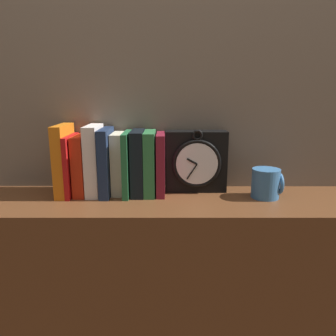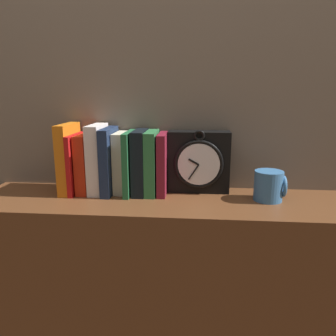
{
  "view_description": "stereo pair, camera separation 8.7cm",
  "coord_description": "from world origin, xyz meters",
  "px_view_note": "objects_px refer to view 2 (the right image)",
  "views": [
    {
      "loc": [
        -0.0,
        -0.98,
        1.13
      ],
      "look_at": [
        0.0,
        0.0,
        0.9
      ],
      "focal_mm": 35.0,
      "sensor_mm": 36.0,
      "label": 1
    },
    {
      "loc": [
        0.09,
        -0.98,
        1.13
      ],
      "look_at": [
        0.0,
        0.0,
        0.9
      ],
      "focal_mm": 35.0,
      "sensor_mm": 36.0,
      "label": 2
    }
  ],
  "objects_px": {
    "mug": "(269,186)",
    "book_slot7_black": "(140,162)",
    "book_slot1_red": "(76,163)",
    "book_slot3_white": "(98,159)",
    "book_slot2_red": "(86,163)",
    "book_slot6_green": "(129,163)",
    "book_slot9_maroon": "(163,164)",
    "book_slot0_orange": "(69,158)",
    "book_slot4_navy": "(109,161)",
    "clock": "(199,162)",
    "book_slot5_cream": "(121,162)",
    "book_slot8_green": "(152,163)"
  },
  "relations": [
    {
      "from": "mug",
      "to": "book_slot7_black",
      "type": "bearing_deg",
      "value": 173.95
    },
    {
      "from": "book_slot1_red",
      "to": "book_slot3_white",
      "type": "relative_size",
      "value": 0.86
    },
    {
      "from": "book_slot3_white",
      "to": "mug",
      "type": "xyz_separation_m",
      "value": [
        0.56,
        -0.04,
        -0.07
      ]
    },
    {
      "from": "book_slot1_red",
      "to": "book_slot2_red",
      "type": "relative_size",
      "value": 1.01
    },
    {
      "from": "book_slot6_green",
      "to": "book_slot9_maroon",
      "type": "xyz_separation_m",
      "value": [
        0.11,
        0.01,
        -0.0
      ]
    },
    {
      "from": "book_slot0_orange",
      "to": "book_slot4_navy",
      "type": "xyz_separation_m",
      "value": [
        0.14,
        -0.0,
        -0.01
      ]
    },
    {
      "from": "book_slot0_orange",
      "to": "book_slot9_maroon",
      "type": "distance_m",
      "value": 0.32
    },
    {
      "from": "clock",
      "to": "mug",
      "type": "height_order",
      "value": "clock"
    },
    {
      "from": "book_slot5_cream",
      "to": "clock",
      "type": "bearing_deg",
      "value": 4.49
    },
    {
      "from": "book_slot4_navy",
      "to": "book_slot6_green",
      "type": "distance_m",
      "value": 0.07
    },
    {
      "from": "book_slot1_red",
      "to": "book_slot5_cream",
      "type": "distance_m",
      "value": 0.15
    },
    {
      "from": "clock",
      "to": "book_slot3_white",
      "type": "relative_size",
      "value": 0.94
    },
    {
      "from": "clock",
      "to": "book_slot7_black",
      "type": "bearing_deg",
      "value": -170.93
    },
    {
      "from": "book_slot1_red",
      "to": "book_slot4_navy",
      "type": "height_order",
      "value": "book_slot4_navy"
    },
    {
      "from": "book_slot7_black",
      "to": "mug",
      "type": "relative_size",
      "value": 2.23
    },
    {
      "from": "book_slot6_green",
      "to": "book_slot3_white",
      "type": "bearing_deg",
      "value": 176.9
    },
    {
      "from": "book_slot2_red",
      "to": "book_slot7_black",
      "type": "distance_m",
      "value": 0.19
    },
    {
      "from": "book_slot4_navy",
      "to": "book_slot6_green",
      "type": "xyz_separation_m",
      "value": [
        0.07,
        0.0,
        -0.01
      ]
    },
    {
      "from": "book_slot0_orange",
      "to": "book_slot9_maroon",
      "type": "height_order",
      "value": "book_slot0_orange"
    },
    {
      "from": "book_slot3_white",
      "to": "clock",
      "type": "bearing_deg",
      "value": 5.21
    },
    {
      "from": "book_slot1_red",
      "to": "book_slot3_white",
      "type": "distance_m",
      "value": 0.07
    },
    {
      "from": "clock",
      "to": "book_slot6_green",
      "type": "relative_size",
      "value": 1.03
    },
    {
      "from": "book_slot3_white",
      "to": "book_slot7_black",
      "type": "distance_m",
      "value": 0.14
    },
    {
      "from": "mug",
      "to": "book_slot1_red",
      "type": "bearing_deg",
      "value": 176.59
    },
    {
      "from": "book_slot6_green",
      "to": "mug",
      "type": "height_order",
      "value": "book_slot6_green"
    },
    {
      "from": "book_slot2_red",
      "to": "clock",
      "type": "bearing_deg",
      "value": 4.48
    },
    {
      "from": "book_slot5_cream",
      "to": "book_slot8_green",
      "type": "xyz_separation_m",
      "value": [
        0.1,
        -0.01,
        0.0
      ]
    },
    {
      "from": "book_slot0_orange",
      "to": "book_slot6_green",
      "type": "height_order",
      "value": "book_slot0_orange"
    },
    {
      "from": "book_slot4_navy",
      "to": "book_slot5_cream",
      "type": "relative_size",
      "value": 1.08
    },
    {
      "from": "book_slot5_cream",
      "to": "book_slot9_maroon",
      "type": "height_order",
      "value": "same"
    },
    {
      "from": "book_slot4_navy",
      "to": "mug",
      "type": "relative_size",
      "value": 2.31
    },
    {
      "from": "book_slot5_cream",
      "to": "book_slot6_green",
      "type": "distance_m",
      "value": 0.03
    },
    {
      "from": "book_slot0_orange",
      "to": "book_slot4_navy",
      "type": "distance_m",
      "value": 0.14
    },
    {
      "from": "book_slot6_green",
      "to": "mug",
      "type": "relative_size",
      "value": 2.19
    },
    {
      "from": "book_slot3_white",
      "to": "book_slot4_navy",
      "type": "distance_m",
      "value": 0.04
    },
    {
      "from": "book_slot1_red",
      "to": "book_slot2_red",
      "type": "xyz_separation_m",
      "value": [
        0.03,
        0.01,
        -0.0
      ]
    },
    {
      "from": "book_slot0_orange",
      "to": "mug",
      "type": "bearing_deg",
      "value": -3.4
    },
    {
      "from": "book_slot2_red",
      "to": "book_slot6_green",
      "type": "relative_size",
      "value": 0.94
    },
    {
      "from": "book_slot2_red",
      "to": "book_slot6_green",
      "type": "xyz_separation_m",
      "value": [
        0.15,
        -0.01,
        0.01
      ]
    },
    {
      "from": "book_slot2_red",
      "to": "book_slot7_black",
      "type": "bearing_deg",
      "value": -0.37
    },
    {
      "from": "book_slot7_black",
      "to": "book_slot8_green",
      "type": "bearing_deg",
      "value": 1.05
    },
    {
      "from": "book_slot3_white",
      "to": "book_slot0_orange",
      "type": "bearing_deg",
      "value": -176.9
    },
    {
      "from": "book_slot8_green",
      "to": "book_slot9_maroon",
      "type": "height_order",
      "value": "book_slot8_green"
    },
    {
      "from": "book_slot1_red",
      "to": "book_slot9_maroon",
      "type": "height_order",
      "value": "book_slot9_maroon"
    },
    {
      "from": "book_slot4_navy",
      "to": "book_slot2_red",
      "type": "bearing_deg",
      "value": 174.78
    },
    {
      "from": "book_slot0_orange",
      "to": "book_slot8_green",
      "type": "bearing_deg",
      "value": 1.18
    },
    {
      "from": "book_slot8_green",
      "to": "book_slot4_navy",
      "type": "bearing_deg",
      "value": -177.11
    },
    {
      "from": "book_slot4_navy",
      "to": "book_slot6_green",
      "type": "height_order",
      "value": "book_slot4_navy"
    },
    {
      "from": "book_slot8_green",
      "to": "book_slot0_orange",
      "type": "bearing_deg",
      "value": -178.82
    },
    {
      "from": "clock",
      "to": "book_slot9_maroon",
      "type": "xyz_separation_m",
      "value": [
        -0.12,
        -0.03,
        -0.0
      ]
    }
  ]
}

